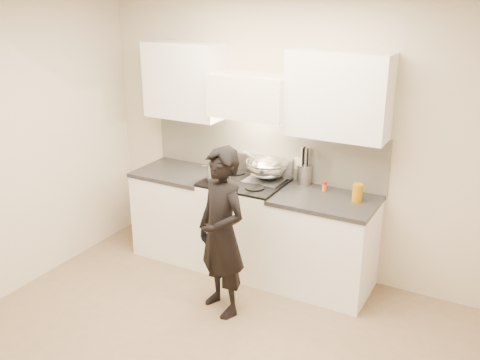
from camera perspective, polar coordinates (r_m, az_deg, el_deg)
name	(u,v)px	position (r m, az deg, el deg)	size (l,w,h in m)	color
ground_plane	(193,355)	(4.42, -5.03, -18.05)	(4.00, 4.00, 0.00)	#8A7153
room_shell	(208,146)	(3.99, -3.48, 3.64)	(4.04, 3.54, 2.70)	beige
stove	(245,225)	(5.35, 0.51, -4.78)	(0.76, 0.65, 0.96)	white
counter_right	(323,244)	(5.06, 8.89, -6.74)	(0.92, 0.67, 0.92)	white
counter_left	(180,211)	(5.73, -6.40, -3.32)	(0.82, 0.67, 0.92)	white
wok	(267,167)	(5.18, 2.88, 1.42)	(0.42, 0.51, 0.34)	#BEBEBE
stock_pot	(219,172)	(5.12, -2.21, 0.83)	(0.34, 0.29, 0.16)	#BEBEBE
utensil_crock	(304,173)	(5.15, 6.87, 0.76)	(0.14, 0.14, 0.37)	#ABABAB
spice_jar	(324,186)	(5.02, 9.00, -0.66)	(0.04, 0.04, 0.09)	#D8561B
oil_glass	(357,193)	(4.83, 12.41, -1.32)	(0.09, 0.09, 0.16)	#AF6D04
person	(222,233)	(4.55, -1.98, -5.64)	(0.55, 0.36, 1.50)	black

